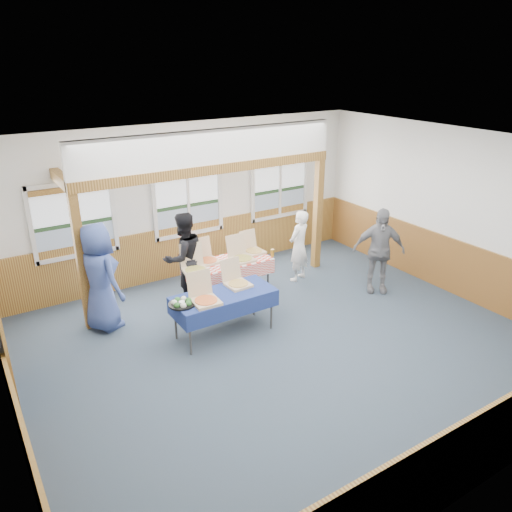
{
  "coord_description": "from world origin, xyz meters",
  "views": [
    {
      "loc": [
        -4.11,
        -5.69,
        4.45
      ],
      "look_at": [
        0.11,
        1.0,
        1.21
      ],
      "focal_mm": 35.0,
      "sensor_mm": 36.0,
      "label": 1
    }
  ],
  "objects_px": {
    "table_left": "(224,297)",
    "table_right": "(228,264)",
    "man_blue": "(100,277)",
    "woman_black": "(184,258)",
    "woman_white": "(299,246)",
    "person_grey": "(379,250)"
  },
  "relations": [
    {
      "from": "table_left",
      "to": "woman_white",
      "type": "relative_size",
      "value": 1.17
    },
    {
      "from": "table_left",
      "to": "man_blue",
      "type": "relative_size",
      "value": 0.93
    },
    {
      "from": "table_right",
      "to": "person_grey",
      "type": "xyz_separation_m",
      "value": [
        2.65,
        -1.31,
        0.16
      ]
    },
    {
      "from": "woman_white",
      "to": "person_grey",
      "type": "bearing_deg",
      "value": 108.76
    },
    {
      "from": "table_left",
      "to": "woman_white",
      "type": "height_order",
      "value": "woman_white"
    },
    {
      "from": "table_left",
      "to": "table_right",
      "type": "distance_m",
      "value": 1.37
    },
    {
      "from": "table_right",
      "to": "person_grey",
      "type": "bearing_deg",
      "value": -30.9
    },
    {
      "from": "woman_white",
      "to": "person_grey",
      "type": "height_order",
      "value": "person_grey"
    },
    {
      "from": "table_left",
      "to": "woman_black",
      "type": "xyz_separation_m",
      "value": [
        -0.03,
        1.49,
        0.18
      ]
    },
    {
      "from": "man_blue",
      "to": "woman_black",
      "type": "bearing_deg",
      "value": -102.78
    },
    {
      "from": "woman_black",
      "to": "person_grey",
      "type": "relative_size",
      "value": 1.02
    },
    {
      "from": "person_grey",
      "to": "table_left",
      "type": "bearing_deg",
      "value": -147.11
    },
    {
      "from": "person_grey",
      "to": "man_blue",
      "type": "bearing_deg",
      "value": -160.85
    },
    {
      "from": "woman_black",
      "to": "person_grey",
      "type": "distance_m",
      "value": 3.78
    },
    {
      "from": "woman_white",
      "to": "man_blue",
      "type": "bearing_deg",
      "value": -23.18
    },
    {
      "from": "woman_black",
      "to": "table_left",
      "type": "bearing_deg",
      "value": 81.1
    },
    {
      "from": "table_right",
      "to": "man_blue",
      "type": "height_order",
      "value": "man_blue"
    },
    {
      "from": "woman_white",
      "to": "woman_black",
      "type": "xyz_separation_m",
      "value": [
        -2.4,
        0.39,
        0.13
      ]
    },
    {
      "from": "table_left",
      "to": "table_right",
      "type": "xyz_separation_m",
      "value": [
        0.73,
        1.16,
        -0.0
      ]
    },
    {
      "from": "woman_black",
      "to": "man_blue",
      "type": "bearing_deg",
      "value": -3.72
    },
    {
      "from": "table_left",
      "to": "table_right",
      "type": "relative_size",
      "value": 1.03
    },
    {
      "from": "table_right",
      "to": "man_blue",
      "type": "distance_m",
      "value": 2.4
    }
  ]
}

